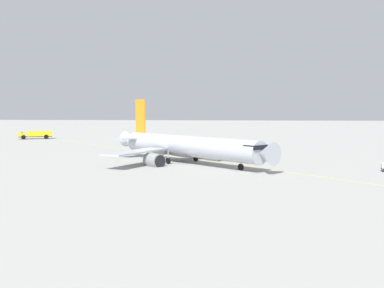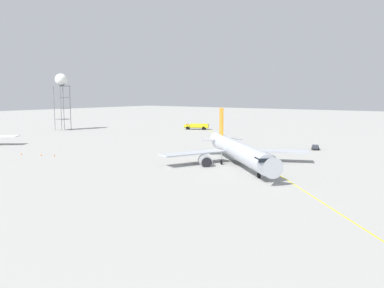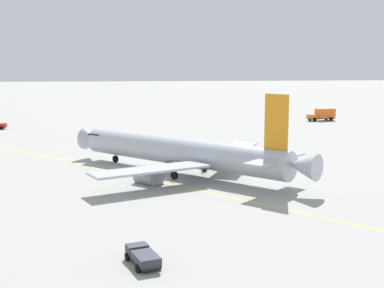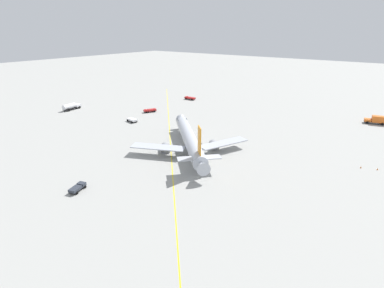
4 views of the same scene
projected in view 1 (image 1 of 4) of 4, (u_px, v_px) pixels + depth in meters
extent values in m
plane|color=#9E9E99|center=(194.00, 165.00, 85.29)|extent=(600.00, 600.00, 0.00)
cylinder|color=#B2B7C1|center=(188.00, 146.00, 87.83)|extent=(27.65, 26.83, 3.84)
cone|color=#B2B7C1|center=(266.00, 153.00, 73.81)|extent=(4.69, 4.71, 3.65)
cone|color=#B2B7C1|center=(131.00, 139.00, 102.06)|extent=(5.15, 5.13, 3.26)
cube|color=black|center=(256.00, 147.00, 75.41)|extent=(3.99, 4.02, 0.70)
ellipsoid|color=slate|center=(182.00, 151.00, 89.23)|extent=(11.39, 11.15, 2.11)
cube|color=orange|center=(140.00, 116.00, 98.97)|extent=(2.47, 2.39, 6.78)
cube|color=#B2B7C1|center=(153.00, 137.00, 101.32)|extent=(5.07, 5.13, 0.20)
cube|color=#B2B7C1|center=(128.00, 139.00, 97.32)|extent=(5.07, 5.13, 0.20)
cube|color=#B2B7C1|center=(214.00, 146.00, 96.34)|extent=(15.34, 9.87, 0.28)
cube|color=#B2B7C1|center=(136.00, 152.00, 84.04)|extent=(9.41, 15.43, 0.28)
cylinder|color=gray|center=(214.00, 155.00, 93.21)|extent=(4.16, 4.14, 2.58)
cylinder|color=black|center=(220.00, 156.00, 91.93)|extent=(1.63, 1.68, 2.19)
cylinder|color=gray|center=(154.00, 161.00, 83.85)|extent=(4.16, 4.14, 2.58)
cylinder|color=black|center=(160.00, 161.00, 82.57)|extent=(1.63, 1.68, 2.19)
cylinder|color=#9EA0A5|center=(241.00, 161.00, 77.99)|extent=(0.20, 0.20, 1.96)
cylinder|color=black|center=(241.00, 167.00, 78.07)|extent=(1.00, 0.98, 1.10)
cylinder|color=#9EA0A5|center=(196.00, 153.00, 91.43)|extent=(0.20, 0.20, 1.96)
cylinder|color=black|center=(196.00, 158.00, 91.50)|extent=(1.00, 0.98, 1.10)
cylinder|color=#9EA0A5|center=(168.00, 156.00, 87.11)|extent=(0.20, 0.20, 1.96)
cylinder|color=black|center=(168.00, 161.00, 87.19)|extent=(1.00, 0.98, 1.10)
cube|color=#232326|center=(35.00, 136.00, 156.58)|extent=(10.52, 6.57, 0.20)
cube|color=yellow|center=(22.00, 135.00, 155.20)|extent=(3.38, 3.60, 1.20)
cube|color=black|center=(19.00, 134.00, 154.83)|extent=(1.08, 2.22, 0.67)
cube|color=yellow|center=(39.00, 134.00, 156.94)|extent=(8.33, 5.88, 1.60)
cube|color=red|center=(22.00, 132.00, 155.15)|extent=(1.38, 2.07, 0.16)
cylinder|color=black|center=(23.00, 137.00, 154.04)|extent=(1.39, 0.84, 1.40)
cylinder|color=black|center=(23.00, 137.00, 156.73)|extent=(1.39, 0.84, 1.40)
cylinder|color=black|center=(46.00, 137.00, 156.34)|extent=(1.39, 0.84, 1.40)
cylinder|color=black|center=(46.00, 136.00, 159.04)|extent=(1.39, 0.84, 1.40)
cube|color=#232326|center=(223.00, 146.00, 121.11)|extent=(2.67, 4.33, 0.20)
cube|color=#2D333D|center=(225.00, 145.00, 119.69)|extent=(2.00, 1.70, 0.70)
cube|color=black|center=(225.00, 145.00, 119.19)|extent=(1.38, 0.53, 0.39)
cube|color=#2D333D|center=(222.00, 145.00, 121.77)|extent=(2.46, 3.06, 0.60)
cylinder|color=black|center=(228.00, 147.00, 119.93)|extent=(0.47, 0.70, 0.64)
cylinder|color=black|center=(221.00, 147.00, 119.54)|extent=(0.47, 0.70, 0.64)
cylinder|color=black|center=(225.00, 146.00, 122.58)|extent=(0.47, 0.70, 0.64)
cylinder|color=black|center=(218.00, 147.00, 122.20)|extent=(0.47, 0.70, 0.64)
cube|color=yellow|center=(208.00, 161.00, 92.32)|extent=(127.82, 141.30, 0.01)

